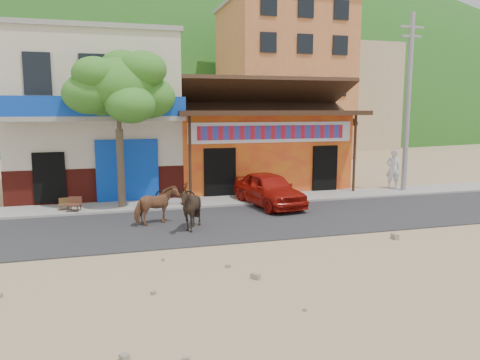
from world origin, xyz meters
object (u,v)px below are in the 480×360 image
object	(u,v)px
pedestrian	(393,169)
cafe_chair_right	(64,199)
utility_pole	(408,103)
cow_tan	(156,206)
tree	(119,129)
cafe_chair_left	(74,198)
cow_dark	(191,209)
scooter	(175,193)
red_car	(269,189)

from	to	relation	value
pedestrian	cafe_chair_right	world-z (taller)	pedestrian
utility_pole	cow_tan	xyz separation A→B (m)	(-11.78, -3.12, -3.44)
tree	cafe_chair_left	bearing A→B (deg)	-166.63
cow_dark	utility_pole	bearing A→B (deg)	90.56
cow_dark	pedestrian	distance (m)	11.67
cow_dark	tree	bearing A→B (deg)	-174.63
scooter	cow_dark	bearing A→B (deg)	-156.04
red_car	scooter	distance (m)	3.73
cow_tan	cow_dark	xyz separation A→B (m)	(0.96, -1.12, 0.07)
cafe_chair_left	cow_dark	bearing A→B (deg)	-29.11
tree	red_car	xyz separation A→B (m)	(5.65, -1.10, -2.41)
tree	cow_dark	bearing A→B (deg)	-63.81
cafe_chair_right	red_car	bearing A→B (deg)	-14.90
utility_pole	cow_tan	size ratio (longest dim) A/B	5.30
red_car	scooter	xyz separation A→B (m)	(-3.60, 0.96, -0.16)
red_car	pedestrian	distance (m)	7.21
scooter	utility_pole	bearing A→B (deg)	-63.12
scooter	cafe_chair_right	distance (m)	4.16
scooter	red_car	bearing A→B (deg)	-79.95
tree	pedestrian	distance (m)	12.80
tree	red_car	size ratio (longest dim) A/B	1.52
red_car	cafe_chair_left	distance (m)	7.43
cow_dark	cafe_chair_left	distance (m)	5.19
scooter	cafe_chair_left	distance (m)	3.81
utility_pole	scooter	world-z (taller)	utility_pole
tree	scooter	xyz separation A→B (m)	(2.06, -0.14, -2.56)
cafe_chair_right	utility_pole	bearing A→B (deg)	-6.19
red_car	cafe_chair_left	bearing A→B (deg)	165.64
tree	cow_dark	size ratio (longest dim) A/B	4.26
tree	utility_pole	size ratio (longest dim) A/B	0.75
utility_pole	red_car	distance (m)	8.02
cow_dark	cafe_chair_right	bearing A→B (deg)	-155.09
scooter	cafe_chair_right	xyz separation A→B (m)	(-4.16, 0.09, -0.03)
utility_pole	pedestrian	bearing A→B (deg)	108.38
cow_dark	red_car	distance (m)	4.70
cafe_chair_left	cafe_chair_right	size ratio (longest dim) A/B	1.21
tree	scooter	bearing A→B (deg)	-3.88
cafe_chair_left	pedestrian	bearing A→B (deg)	19.92
utility_pole	cow_tan	distance (m)	12.66
tree	scooter	distance (m)	3.29
red_car	cafe_chair_right	bearing A→B (deg)	163.21
cow_tan	scooter	xyz separation A→B (m)	(1.04, 2.78, -0.12)
scooter	cafe_chair_right	size ratio (longest dim) A/B	2.07
cow_dark	cafe_chair_right	size ratio (longest dim) A/B	1.75
utility_pole	cafe_chair_right	size ratio (longest dim) A/B	9.92
utility_pole	cow_tan	world-z (taller)	utility_pole
cow_dark	red_car	bearing A→B (deg)	107.77
utility_pole	cafe_chair_left	world-z (taller)	utility_pole
cow_dark	cafe_chair_left	xyz separation A→B (m)	(-3.72, 3.62, -0.13)
cow_tan	cafe_chair_left	distance (m)	3.73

